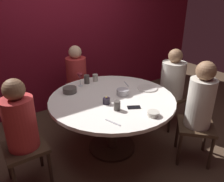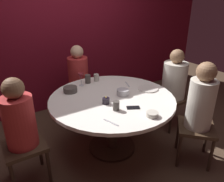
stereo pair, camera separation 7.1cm
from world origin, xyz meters
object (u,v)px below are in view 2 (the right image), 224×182
object	(u,v)px
seated_diner_back	(78,74)
cup_near_candle	(88,79)
wine_glass	(81,77)
bowl_small_white	(152,114)
seated_diner_right	(174,81)
bowl_serving_large	(123,92)
dinner_plate	(148,89)
seated_diner_left	(20,122)
bowl_salad_center	(70,89)
cup_by_right_diner	(96,78)
dining_table	(112,107)
candle_holder	(106,101)
cell_phone	(133,108)
seated_diner_front_right	(201,104)
cup_by_left_diner	(116,106)

from	to	relation	value
seated_diner_back	cup_near_candle	xyz separation A→B (m)	(-0.04, -0.41, 0.07)
wine_glass	bowl_small_white	xyz separation A→B (m)	(0.26, -1.11, -0.11)
seated_diner_right	bowl_serving_large	xyz separation A→B (m)	(-0.90, -0.01, 0.04)
wine_glass	dinner_plate	xyz separation A→B (m)	(0.67, -0.56, -0.12)
seated_diner_left	bowl_salad_center	world-z (taller)	seated_diner_left
seated_diner_left	cup_by_right_diner	bearing A→B (deg)	26.36
seated_diner_back	dining_table	bearing A→B (deg)	0.00
candle_holder	wine_glass	distance (m)	0.63
bowl_salad_center	seated_diner_back	bearing A→B (deg)	57.66
dining_table	cell_phone	xyz separation A→B (m)	(0.05, -0.35, 0.13)
seated_diner_front_right	candle_holder	xyz separation A→B (m)	(-0.85, 0.60, 0.01)
bowl_salad_center	cell_phone	bearing A→B (deg)	-61.36
seated_diner_right	cup_by_left_diner	size ratio (longest dim) A/B	11.56
cup_by_right_diner	candle_holder	bearing A→B (deg)	-109.75
cup_near_candle	cup_by_left_diner	size ratio (longest dim) A/B	1.16
dining_table	candle_holder	size ratio (longest dim) A/B	16.54
dinner_plate	cup_by_right_diner	distance (m)	0.74
cell_phone	bowl_serving_large	bearing A→B (deg)	-167.81
seated_diner_back	bowl_salad_center	size ratio (longest dim) A/B	6.83
bowl_salad_center	cup_near_candle	size ratio (longest dim) A/B	1.46
seated_diner_front_right	bowl_small_white	world-z (taller)	seated_diner_front_right
seated_diner_back	cell_phone	size ratio (longest dim) A/B	8.32
seated_diner_back	seated_diner_front_right	distance (m)	1.81
candle_holder	cell_phone	bearing A→B (deg)	-51.01
bowl_small_white	cup_by_right_diner	distance (m)	1.15
cup_by_left_diner	dining_table	bearing A→B (deg)	65.83
candle_holder	seated_diner_front_right	bearing A→B (deg)	-35.18
dining_table	cup_by_left_diner	bearing A→B (deg)	-114.17
wine_glass	bowl_serving_large	bearing A→B (deg)	-60.74
cell_phone	bowl_salad_center	xyz separation A→B (m)	(-0.41, 0.75, 0.03)
seated_diner_right	candle_holder	world-z (taller)	seated_diner_right
seated_diner_front_right	cup_near_candle	size ratio (longest dim) A/B	10.45
seated_diner_left	candle_holder	bearing A→B (deg)	-6.65
seated_diner_front_right	bowl_small_white	distance (m)	0.60
wine_glass	bowl_small_white	world-z (taller)	wine_glass
dining_table	cup_near_candle	bearing A→B (deg)	94.06
wine_glass	cell_phone	bearing A→B (deg)	-76.64
seated_diner_front_right	bowl_salad_center	world-z (taller)	seated_diner_front_right
dining_table	dinner_plate	distance (m)	0.54
seated_diner_front_right	dinner_plate	xyz separation A→B (m)	(-0.18, 0.66, -0.02)
seated_diner_front_right	dining_table	bearing A→B (deg)	0.00
wine_glass	bowl_salad_center	xyz separation A→B (m)	(-0.20, -0.12, -0.10)
seated_diner_back	dinner_plate	bearing A→B (deg)	27.13
seated_diner_right	seated_diner_left	bearing A→B (deg)	0.00
seated_diner_front_right	cell_phone	distance (m)	0.74
candle_holder	bowl_small_white	xyz separation A→B (m)	(0.25, -0.48, -0.01)
bowl_serving_large	cup_by_right_diner	size ratio (longest dim) A/B	1.45
dining_table	cell_phone	bearing A→B (deg)	-81.59
wine_glass	cell_phone	distance (m)	0.90
bowl_small_white	cell_phone	bearing A→B (deg)	102.82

